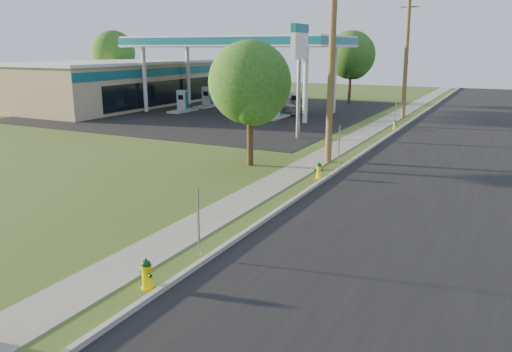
{
  "coord_description": "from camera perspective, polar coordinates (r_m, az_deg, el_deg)",
  "views": [
    {
      "loc": [
        7.22,
        -6.08,
        5.48
      ],
      "look_at": [
        0.0,
        8.0,
        1.4
      ],
      "focal_mm": 35.0,
      "sensor_mm": 36.0,
      "label": 1
    }
  ],
  "objects": [
    {
      "name": "gas_canopy",
      "position": [
        43.6,
        -2.06,
        15.0
      ],
      "size": [
        18.18,
        9.18,
        6.4
      ],
      "color": "silver",
      "rests_on": "ground"
    },
    {
      "name": "tree_verge",
      "position": [
        23.33,
        -0.57,
        10.24
      ],
      "size": [
        3.86,
        3.86,
        5.85
      ],
      "color": "#3B2B1A",
      "rests_on": "ground"
    },
    {
      "name": "tree_lot",
      "position": [
        51.15,
        10.89,
        13.23
      ],
      "size": [
        4.72,
        4.72,
        7.15
      ],
      "color": "#3B2B1A",
      "rests_on": "ground"
    },
    {
      "name": "sidewalk",
      "position": [
        18.98,
        -0.61,
        -2.28
      ],
      "size": [
        1.5,
        120.0,
        0.03
      ],
      "primitive_type": "cube",
      "color": "gray",
      "rests_on": "ground"
    },
    {
      "name": "curb",
      "position": [
        18.25,
        4.27,
        -2.81
      ],
      "size": [
        0.15,
        120.0,
        0.15
      ],
      "primitive_type": "cube",
      "color": "#A8A59A",
      "rests_on": "ground"
    },
    {
      "name": "hydrant_near",
      "position": [
        12.09,
        -12.41,
        -10.89
      ],
      "size": [
        0.39,
        0.35,
        0.76
      ],
      "color": "#FCD500",
      "rests_on": "ground"
    },
    {
      "name": "hydrant_mid",
      "position": [
        21.63,
        7.2,
        0.62
      ],
      "size": [
        0.37,
        0.33,
        0.71
      ],
      "color": "yellow",
      "rests_on": "ground"
    },
    {
      "name": "road",
      "position": [
        17.2,
        16.67,
        -4.71
      ],
      "size": [
        8.0,
        120.0,
        0.02
      ],
      "primitive_type": "cube",
      "color": "black",
      "rests_on": "ground"
    },
    {
      "name": "utility_pole_mid",
      "position": [
        24.38,
        8.65,
        13.06
      ],
      "size": [
        1.4,
        0.32,
        9.8
      ],
      "color": "brown",
      "rests_on": "ground"
    },
    {
      "name": "forecourt",
      "position": [
        44.94,
        -4.24,
        7.43
      ],
      "size": [
        26.0,
        28.0,
        0.02
      ],
      "primitive_type": "cube",
      "color": "black",
      "rests_on": "ground"
    },
    {
      "name": "fuel_pump_se",
      "position": [
        43.69,
        4.51,
        8.16
      ],
      "size": [
        1.2,
        3.2,
        1.9
      ],
      "color": "#A8A59A",
      "rests_on": "ground"
    },
    {
      "name": "fuel_pump_nw",
      "position": [
        44.56,
        -8.38,
        8.18
      ],
      "size": [
        1.2,
        3.2,
        1.9
      ],
      "color": "#A8A59A",
      "rests_on": "ground"
    },
    {
      "name": "fuel_pump_sw",
      "position": [
        47.86,
        -5.59,
        8.68
      ],
      "size": [
        1.2,
        3.2,
        1.9
      ],
      "color": "#A8A59A",
      "rests_on": "ground"
    },
    {
      "name": "ground_plane",
      "position": [
        10.91,
        -20.43,
        -16.68
      ],
      "size": [
        140.0,
        140.0,
        0.0
      ],
      "primitive_type": "plane",
      "color": "#3E5720",
      "rests_on": "ground"
    },
    {
      "name": "sign_post_far",
      "position": [
        35.27,
        15.62,
        6.63
      ],
      "size": [
        0.05,
        0.04,
        2.0
      ],
      "primitive_type": "cube",
      "color": "gray",
      "rests_on": "ground"
    },
    {
      "name": "car_silver",
      "position": [
        43.25,
        3.01,
        8.15
      ],
      "size": [
        4.71,
        3.4,
        1.49
      ],
      "primitive_type": "imported",
      "rotation": [
        0.0,
        0.0,
        1.15
      ],
      "color": "#B0B2B7",
      "rests_on": "ground"
    },
    {
      "name": "tree_back",
      "position": [
        60.79,
        -15.95,
        13.25
      ],
      "size": [
        4.89,
        4.89,
        7.41
      ],
      "color": "#3B2B1A",
      "rests_on": "ground"
    },
    {
      "name": "fuel_pump_ne",
      "position": [
        40.05,
        2.28,
        7.62
      ],
      "size": [
        1.2,
        3.2,
        1.9
      ],
      "color": "#A8A59A",
      "rests_on": "ground"
    },
    {
      "name": "sign_post_mid",
      "position": [
        23.58,
        9.46,
        3.31
      ],
      "size": [
        0.05,
        0.04,
        2.0
      ],
      "primitive_type": "cube",
      "color": "gray",
      "rests_on": "ground"
    },
    {
      "name": "sign_post_near",
      "position": [
        13.2,
        -6.6,
        -5.48
      ],
      "size": [
        0.05,
        0.04,
        2.0
      ],
      "primitive_type": "cube",
      "color": "gray",
      "rests_on": "ground"
    },
    {
      "name": "utility_pole_far",
      "position": [
        41.82,
        16.8,
        12.93
      ],
      "size": [
        1.4,
        0.32,
        9.5
      ],
      "color": "brown",
      "rests_on": "ground"
    },
    {
      "name": "hydrant_far",
      "position": [
        35.9,
        15.55,
        5.69
      ],
      "size": [
        0.35,
        0.31,
        0.68
      ],
      "color": "yellow",
      "rests_on": "ground"
    },
    {
      "name": "price_pylon",
      "position": [
        30.89,
        5.0,
        14.32
      ],
      "size": [
        0.34,
        2.04,
        6.85
      ],
      "color": "gray",
      "rests_on": "ground"
    },
    {
      "name": "convenience_store",
      "position": [
        51.29,
        -15.0,
        10.23
      ],
      "size": [
        10.4,
        22.4,
        4.25
      ],
      "color": "tan",
      "rests_on": "ground"
    }
  ]
}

